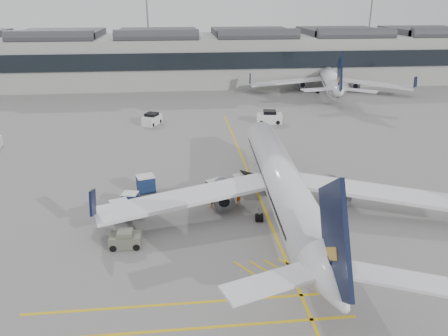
{
  "coord_description": "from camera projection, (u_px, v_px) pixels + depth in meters",
  "views": [
    {
      "loc": [
        1.91,
        -34.48,
        19.55
      ],
      "look_at": [
        6.14,
        4.75,
        4.0
      ],
      "focal_mm": 35.0,
      "sensor_mm": 36.0,
      "label": 1
    }
  ],
  "objects": [
    {
      "name": "terminal",
      "position": [
        168.0,
        57.0,
        103.15
      ],
      "size": [
        200.0,
        20.45,
        12.4
      ],
      "color": "#9E9E99",
      "rests_on": "ground"
    },
    {
      "name": "ramp_agent_a",
      "position": [
        239.0,
        196.0,
        43.84
      ],
      "size": [
        0.71,
        0.77,
        1.76
      ],
      "primitive_type": "imported",
      "rotation": [
        0.0,
        0.0,
        0.97
      ],
      "color": "#EB570C",
      "rests_on": "ground"
    },
    {
      "name": "apron_markings",
      "position": [
        253.0,
        183.0,
        49.12
      ],
      "size": [
        0.25,
        60.0,
        0.01
      ],
      "primitive_type": "cube",
      "color": "gold",
      "rests_on": "ground"
    },
    {
      "name": "safety_cone_engine",
      "position": [
        273.0,
        197.0,
        45.03
      ],
      "size": [
        0.32,
        0.32,
        0.45
      ],
      "primitive_type": "cone",
      "color": "#F24C0A",
      "rests_on": "ground"
    },
    {
      "name": "baggage_cart_c",
      "position": [
        130.0,
        200.0,
        42.9
      ],
      "size": [
        1.81,
        1.6,
        1.64
      ],
      "rotation": [
        0.0,
        0.0,
        -0.23
      ],
      "color": "gray",
      "rests_on": "ground"
    },
    {
      "name": "belt_loader",
      "position": [
        247.0,
        183.0,
        47.5
      ],
      "size": [
        5.08,
        2.44,
        2.01
      ],
      "rotation": [
        0.0,
        0.0,
        0.22
      ],
      "color": "beige",
      "rests_on": "ground"
    },
    {
      "name": "service_van_mid",
      "position": [
        152.0,
        119.0,
        71.25
      ],
      "size": [
        3.3,
        4.14,
        1.9
      ],
      "rotation": [
        0.0,
        0.0,
        1.11
      ],
      "color": "silver",
      "rests_on": "ground"
    },
    {
      "name": "service_van_right",
      "position": [
        269.0,
        117.0,
        71.97
      ],
      "size": [
        4.32,
        2.56,
        2.1
      ],
      "rotation": [
        0.0,
        0.0,
        -0.13
      ],
      "color": "silver",
      "rests_on": "ground"
    },
    {
      "name": "airliner_main",
      "position": [
        283.0,
        184.0,
        41.38
      ],
      "size": [
        35.12,
        38.43,
        10.21
      ],
      "rotation": [
        0.0,
        0.0,
        -0.05
      ],
      "color": "white",
      "rests_on": "ground"
    },
    {
      "name": "light_masts",
      "position": [
        160.0,
        17.0,
        112.94
      ],
      "size": [
        113.0,
        0.6,
        25.45
      ],
      "color": "slate",
      "rests_on": "ground"
    },
    {
      "name": "ground",
      "position": [
        161.0,
        232.0,
        38.87
      ],
      "size": [
        220.0,
        220.0,
        0.0
      ],
      "primitive_type": "plane",
      "color": "gray",
      "rests_on": "ground"
    },
    {
      "name": "ramp_agent_b",
      "position": [
        212.0,
        199.0,
        43.19
      ],
      "size": [
        1.01,
        0.93,
        1.66
      ],
      "primitive_type": "imported",
      "rotation": [
        0.0,
        0.0,
        3.64
      ],
      "color": "orange",
      "rests_on": "ground"
    },
    {
      "name": "safety_cone_nose",
      "position": [
        258.0,
        146.0,
        60.5
      ],
      "size": [
        0.37,
        0.37,
        0.51
      ],
      "primitive_type": "cone",
      "color": "#F24C0A",
      "rests_on": "ground"
    },
    {
      "name": "baggage_cart_d",
      "position": [
        120.0,
        210.0,
        40.7
      ],
      "size": [
        2.19,
        2.02,
        1.86
      ],
      "rotation": [
        0.0,
        0.0,
        0.39
      ],
      "color": "gray",
      "rests_on": "ground"
    },
    {
      "name": "airliner_far",
      "position": [
        329.0,
        78.0,
        94.67
      ],
      "size": [
        34.17,
        37.74,
        10.18
      ],
      "rotation": [
        0.0,
        0.0,
        -0.23
      ],
      "color": "white",
      "rests_on": "ground"
    },
    {
      "name": "baggage_cart_a",
      "position": [
        146.0,
        184.0,
        46.06
      ],
      "size": [
        2.28,
        2.04,
        2.02
      ],
      "rotation": [
        0.0,
        0.0,
        0.28
      ],
      "color": "gray",
      "rests_on": "ground"
    },
    {
      "name": "pushback_tug",
      "position": [
        125.0,
        239.0,
        36.38
      ],
      "size": [
        2.63,
        1.65,
        1.47
      ],
      "rotation": [
        0.0,
        0.0,
        -0.01
      ],
      "color": "#5C5D4F",
      "rests_on": "ground"
    },
    {
      "name": "baggage_cart_b",
      "position": [
        215.0,
        188.0,
        45.28
      ],
      "size": [
        2.18,
        2.04,
        1.83
      ],
      "rotation": [
        0.0,
        0.0,
        0.45
      ],
      "color": "gray",
      "rests_on": "ground"
    }
  ]
}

